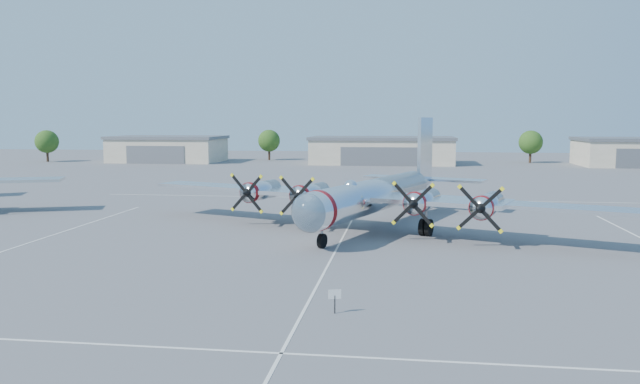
# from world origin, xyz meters

# --- Properties ---
(ground) EXTENTS (260.00, 260.00, 0.00)m
(ground) POSITION_xyz_m (0.00, 0.00, 0.00)
(ground) COLOR #5C5C5F
(ground) RESTS_ON ground
(parking_lines) EXTENTS (60.00, 50.08, 0.01)m
(parking_lines) POSITION_xyz_m (0.00, -1.75, 0.01)
(parking_lines) COLOR silver
(parking_lines) RESTS_ON ground
(hangar_west) EXTENTS (22.60, 14.60, 5.40)m
(hangar_west) POSITION_xyz_m (-45.00, 81.96, 2.71)
(hangar_west) COLOR #BAAD94
(hangar_west) RESTS_ON ground
(hangar_center) EXTENTS (28.60, 14.60, 5.40)m
(hangar_center) POSITION_xyz_m (0.00, 81.96, 2.71)
(hangar_center) COLOR #BAAD94
(hangar_center) RESTS_ON ground
(hangar_east) EXTENTS (20.60, 14.60, 5.40)m
(hangar_east) POSITION_xyz_m (48.00, 81.96, 2.71)
(hangar_east) COLOR #BAAD94
(hangar_east) RESTS_ON ground
(tree_far_west) EXTENTS (4.80, 4.80, 6.64)m
(tree_far_west) POSITION_xyz_m (-70.00, 78.00, 4.22)
(tree_far_west) COLOR #382619
(tree_far_west) RESTS_ON ground
(tree_west) EXTENTS (4.80, 4.80, 6.64)m
(tree_west) POSITION_xyz_m (-25.00, 90.00, 4.22)
(tree_west) COLOR #382619
(tree_west) RESTS_ON ground
(tree_east) EXTENTS (4.80, 4.80, 6.64)m
(tree_east) POSITION_xyz_m (30.00, 88.00, 4.22)
(tree_east) COLOR #382619
(tree_east) RESTS_ON ground
(main_bomber_b29) EXTENTS (47.73, 40.20, 8.97)m
(main_bomber_b29) POSITION_xyz_m (2.31, 6.36, 0.00)
(main_bomber_b29) COLOR white
(main_bomber_b29) RESTS_ON ground
(info_placard) EXTENTS (0.57, 0.19, 1.10)m
(info_placard) POSITION_xyz_m (1.45, -16.86, 0.77)
(info_placard) COLOR black
(info_placard) RESTS_ON ground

